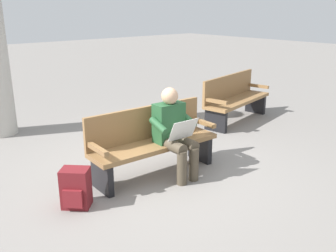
{
  "coord_description": "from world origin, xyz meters",
  "views": [
    {
      "loc": [
        2.91,
        3.61,
        2.16
      ],
      "look_at": [
        -0.09,
        0.15,
        0.7
      ],
      "focal_mm": 40.03,
      "sensor_mm": 36.0,
      "label": 1
    }
  ],
  "objects_px": {
    "person_seated": "(174,130)",
    "bench_near": "(152,141)",
    "backpack": "(76,188)",
    "bench_far": "(235,98)"
  },
  "relations": [
    {
      "from": "bench_near",
      "to": "person_seated",
      "type": "xyz_separation_m",
      "value": [
        -0.17,
        0.24,
        0.17
      ]
    },
    {
      "from": "backpack",
      "to": "bench_far",
      "type": "xyz_separation_m",
      "value": [
        -3.98,
        -1.02,
        0.23
      ]
    },
    {
      "from": "bench_near",
      "to": "bench_far",
      "type": "height_order",
      "value": "same"
    },
    {
      "from": "backpack",
      "to": "bench_far",
      "type": "bearing_deg",
      "value": -165.64
    },
    {
      "from": "bench_near",
      "to": "bench_far",
      "type": "distance_m",
      "value": 2.88
    },
    {
      "from": "person_seated",
      "to": "bench_far",
      "type": "bearing_deg",
      "value": -153.68
    },
    {
      "from": "backpack",
      "to": "bench_near",
      "type": "bearing_deg",
      "value": -172.62
    },
    {
      "from": "bench_near",
      "to": "bench_far",
      "type": "xyz_separation_m",
      "value": [
        -2.75,
        -0.86,
        0.0
      ]
    },
    {
      "from": "person_seated",
      "to": "backpack",
      "type": "height_order",
      "value": "person_seated"
    },
    {
      "from": "person_seated",
      "to": "bench_near",
      "type": "bearing_deg",
      "value": -51.44
    }
  ]
}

